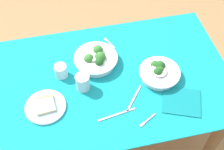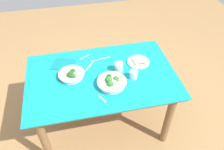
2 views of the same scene
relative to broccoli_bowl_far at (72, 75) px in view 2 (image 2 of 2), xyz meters
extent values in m
plane|color=#9E7547|center=(0.26, -0.04, -0.75)|extent=(6.00, 6.00, 0.00)
cube|color=teal|center=(0.26, -0.04, -0.03)|extent=(1.34, 0.86, 0.01)
cube|color=brown|center=(0.26, -0.04, -0.05)|extent=(1.30, 0.83, 0.02)
cylinder|color=brown|center=(-0.31, -0.37, -0.41)|extent=(0.07, 0.07, 0.69)
cylinder|color=brown|center=(0.83, -0.37, -0.41)|extent=(0.07, 0.07, 0.69)
cylinder|color=brown|center=(-0.31, 0.29, -0.41)|extent=(0.07, 0.07, 0.69)
cylinder|color=brown|center=(0.83, 0.29, -0.41)|extent=(0.07, 0.07, 0.69)
cylinder|color=white|center=(0.00, 0.00, -0.01)|extent=(0.20, 0.20, 0.04)
cylinder|color=white|center=(0.00, 0.00, 0.01)|extent=(0.23, 0.23, 0.01)
sphere|color=#1E511E|center=(0.02, 0.01, 0.02)|extent=(0.05, 0.05, 0.05)
sphere|color=#286023|center=(0.00, 0.00, 0.02)|extent=(0.05, 0.05, 0.05)
sphere|color=#1E511E|center=(-0.01, -0.03, 0.02)|extent=(0.06, 0.06, 0.06)
sphere|color=#286023|center=(0.01, -0.04, 0.02)|extent=(0.05, 0.05, 0.05)
cylinder|color=beige|center=(0.01, 0.00, 0.02)|extent=(0.09, 0.09, 0.01)
cylinder|color=white|center=(0.33, -0.17, -0.01)|extent=(0.23, 0.23, 0.04)
cylinder|color=white|center=(0.33, -0.17, 0.01)|extent=(0.25, 0.25, 0.01)
sphere|color=#33702D|center=(0.30, -0.21, 0.03)|extent=(0.06, 0.06, 0.06)
sphere|color=#1E511E|center=(0.31, -0.12, 0.03)|extent=(0.05, 0.05, 0.05)
sphere|color=#33702D|center=(0.30, -0.16, 0.03)|extent=(0.06, 0.06, 0.06)
sphere|color=#33702D|center=(0.37, -0.16, 0.02)|extent=(0.06, 0.06, 0.06)
cylinder|color=beige|center=(0.33, -0.17, 0.03)|extent=(0.08, 0.08, 0.01)
cylinder|color=#99C6D1|center=(0.64, 0.07, -0.02)|extent=(0.21, 0.21, 0.01)
cube|color=beige|center=(0.64, 0.07, -0.01)|extent=(0.11, 0.11, 0.02)
cube|color=#9E703D|center=(0.64, 0.03, -0.01)|extent=(0.10, 0.01, 0.02)
cylinder|color=silver|center=(0.53, -0.12, 0.01)|extent=(0.07, 0.07, 0.08)
cylinder|color=silver|center=(0.43, -0.01, 0.02)|extent=(0.08, 0.08, 0.10)
cube|color=#B7B7BC|center=(0.13, 0.25, -0.03)|extent=(0.07, 0.05, 0.00)
cube|color=#B7B7BC|center=(0.18, 0.28, -0.03)|extent=(0.03, 0.03, 0.00)
cube|color=#B7B7BC|center=(0.21, -0.29, -0.03)|extent=(0.04, 0.07, 0.00)
cube|color=#B7B7BC|center=(0.23, -0.34, -0.03)|extent=(0.02, 0.03, 0.00)
cube|color=#B7B7BC|center=(0.17, 0.12, -0.03)|extent=(0.12, 0.15, 0.00)
cube|color=#B7B7BC|center=(0.29, 0.20, -0.03)|extent=(0.21, 0.04, 0.00)
cube|color=#0F777D|center=(-0.07, 0.19, -0.03)|extent=(0.25, 0.23, 0.01)
camera|label=1|loc=(0.48, 0.98, 1.32)|focal=48.91mm
camera|label=2|loc=(0.05, -1.48, 1.33)|focal=35.61mm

